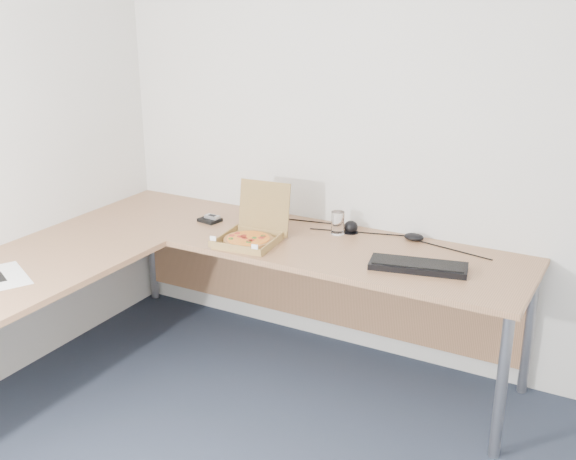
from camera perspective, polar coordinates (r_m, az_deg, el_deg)
The scene contains 10 objects.
room_shell at distance 2.15m, azimuth -5.95°, elevation -1.04°, with size 3.50×3.50×2.50m, color silver, non-canonical shape.
desk at distance 3.53m, azimuth -7.74°, elevation -2.30°, with size 2.50×2.20×0.73m.
pizza_box at distance 3.62m, azimuth -3.09°, elevation -0.53°, with size 0.28×0.33×0.29m.
drinking_glass at distance 3.74m, azimuth 4.06°, elevation 0.58°, with size 0.07×0.07×0.12m, color white.
keyboard at distance 3.35m, azimuth 10.52°, elevation -2.90°, with size 0.45×0.16×0.03m, color black.
mouse at distance 3.71m, azimuth 10.18°, elevation -0.56°, with size 0.11×0.07×0.04m, color black.
wallet at distance 3.97m, azimuth -6.36°, elevation 0.82°, with size 0.11×0.09×0.02m, color black.
phone at distance 3.97m, azimuth -6.17°, elevation 1.07°, with size 0.08×0.04×0.02m, color #B2B5BA.
dome_speaker at distance 3.78m, azimuth 5.12°, elevation 0.30°, with size 0.08×0.08×0.07m, color black.
cable_bundle at distance 3.78m, azimuth 6.23°, elevation -0.22°, with size 0.65×0.04×0.01m, color black, non-canonical shape.
Camera 1 is at (1.16, -1.65, 2.00)m, focal length 43.81 mm.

